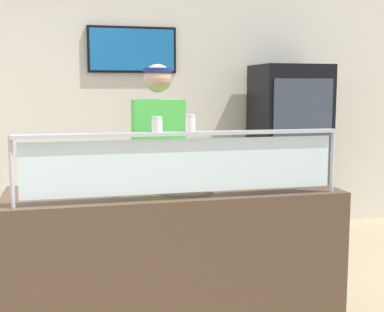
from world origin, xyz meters
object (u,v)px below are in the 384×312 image
Objects in this scene: parmesan_shaker at (157,126)px; pepper_flake_shaker at (190,124)px; worker_figure at (159,165)px; drink_fridge at (289,151)px; pizza_tray at (184,187)px; pizza_server at (183,184)px.

parmesan_shaker is 0.90× the size of pepper_flake_shaker.
worker_figure is 2.06m from drink_fridge.
pizza_server reaches higher than pizza_tray.
parmesan_shaker is 2.93m from drink_fridge.
parmesan_shaker is (-0.22, -0.29, 0.41)m from pizza_tray.
drink_fridge is (1.82, 2.25, -0.46)m from parmesan_shaker.
pizza_server is 3.21× the size of parmesan_shaker.
drink_fridge reaches higher than pepper_flake_shaker.
pizza_server is 0.48m from pepper_flake_shaker.
pepper_flake_shaker reaches higher than pizza_tray.
pizza_server is 0.15× the size of drink_fridge.
pepper_flake_shaker is (0.19, 0.00, 0.00)m from parmesan_shaker.
pepper_flake_shaker is (-0.02, -0.27, 0.39)m from pizza_server.
pepper_flake_shaker is 0.05× the size of worker_figure.
drink_fridge is at bearing 40.63° from pizza_server.
parmesan_shaker is at bearing -180.00° from pepper_flake_shaker.
parmesan_shaker is at bearing -138.06° from pizza_server.
drink_fridge is at bearing 51.13° from parmesan_shaker.
pizza_tray is 1.55× the size of pizza_server.
parmesan_shaker is 1.08m from worker_figure.
pepper_flake_shaker is at bearing -104.40° from pizza_server.
pizza_server is at bearing -88.29° from worker_figure.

